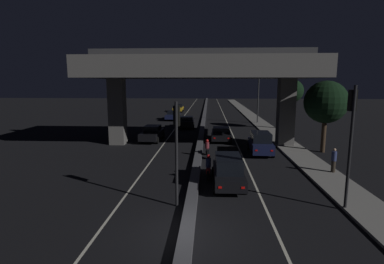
% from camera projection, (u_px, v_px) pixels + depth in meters
% --- Properties ---
extents(ground_plane, '(200.00, 200.00, 0.00)m').
position_uv_depth(ground_plane, '(187.00, 234.00, 11.73)').
color(ground_plane, black).
extents(lane_line_left_inner, '(0.12, 126.00, 0.00)m').
position_uv_depth(lane_line_left_inner, '(181.00, 121.00, 46.40)').
color(lane_line_left_inner, beige).
rests_on(lane_line_left_inner, ground_plane).
extents(lane_line_right_inner, '(0.12, 126.00, 0.00)m').
position_uv_depth(lane_line_right_inner, '(227.00, 121.00, 46.01)').
color(lane_line_right_inner, beige).
rests_on(lane_line_right_inner, ground_plane).
extents(median_divider, '(0.57, 126.00, 0.29)m').
position_uv_depth(median_divider, '(204.00, 120.00, 46.18)').
color(median_divider, '#4C4C51').
rests_on(median_divider, ground_plane).
extents(sidewalk_right, '(2.28, 126.00, 0.13)m').
position_uv_depth(sidewalk_right, '(266.00, 128.00, 38.84)').
color(sidewalk_right, gray).
rests_on(sidewalk_right, ground_plane).
extents(elevated_overpass, '(20.70, 9.07, 8.94)m').
position_uv_depth(elevated_overpass, '(200.00, 71.00, 27.40)').
color(elevated_overpass, '#5B5956').
rests_on(elevated_overpass, ground_plane).
extents(traffic_light_left_of_median, '(0.30, 0.49, 5.02)m').
position_uv_depth(traffic_light_left_of_median, '(177.00, 136.00, 13.93)').
color(traffic_light_left_of_median, black).
rests_on(traffic_light_left_of_median, ground_plane).
extents(traffic_light_right_of_median, '(0.30, 0.49, 5.76)m').
position_uv_depth(traffic_light_right_of_median, '(351.00, 127.00, 13.40)').
color(traffic_light_right_of_median, black).
rests_on(traffic_light_right_of_median, ground_plane).
extents(street_lamp, '(1.96, 0.32, 8.31)m').
position_uv_depth(street_lamp, '(257.00, 90.00, 42.77)').
color(street_lamp, '#2D2D30').
rests_on(street_lamp, ground_plane).
extents(car_black_lead, '(1.86, 4.58, 1.67)m').
position_uv_depth(car_black_lead, '(228.00, 170.00, 17.31)').
color(car_black_lead, black).
rests_on(car_black_lead, ground_plane).
extents(car_dark_blue_second, '(1.93, 3.97, 1.82)m').
position_uv_depth(car_dark_blue_second, '(261.00, 143.00, 24.78)').
color(car_dark_blue_second, '#141938').
rests_on(car_dark_blue_second, ground_plane).
extents(car_black_third, '(2.11, 4.26, 1.40)m').
position_uv_depth(car_black_third, '(221.00, 134.00, 30.43)').
color(car_black_third, black).
rests_on(car_black_third, ground_plane).
extents(car_black_lead_oncoming, '(2.01, 4.72, 1.54)m').
position_uv_depth(car_black_lead_oncoming, '(152.00, 133.00, 30.41)').
color(car_black_lead_oncoming, black).
rests_on(car_black_lead_oncoming, ground_plane).
extents(car_black_second_oncoming, '(2.16, 4.20, 1.47)m').
position_uv_depth(car_black_second_oncoming, '(187.00, 122.00, 39.16)').
color(car_black_second_oncoming, black).
rests_on(car_black_second_oncoming, ground_plane).
extents(car_dark_blue_third_oncoming, '(2.09, 4.87, 1.38)m').
position_uv_depth(car_dark_blue_third_oncoming, '(173.00, 115.00, 47.55)').
color(car_dark_blue_third_oncoming, '#141938').
rests_on(car_dark_blue_third_oncoming, ground_plane).
extents(car_taxi_yellow_fourth_oncoming, '(1.99, 4.58, 1.47)m').
position_uv_depth(car_taxi_yellow_fourth_oncoming, '(178.00, 108.00, 60.37)').
color(car_taxi_yellow_fourth_oncoming, gold).
rests_on(car_taxi_yellow_fourth_oncoming, ground_plane).
extents(motorcycle_red_filtering_near, '(0.34, 1.79, 1.49)m').
position_uv_depth(motorcycle_red_filtering_near, '(208.00, 168.00, 18.55)').
color(motorcycle_red_filtering_near, black).
rests_on(motorcycle_red_filtering_near, ground_plane).
extents(motorcycle_black_filtering_mid, '(0.34, 1.96, 1.42)m').
position_uv_depth(motorcycle_black_filtering_mid, '(207.00, 149.00, 23.85)').
color(motorcycle_black_filtering_mid, black).
rests_on(motorcycle_black_filtering_mid, ground_plane).
extents(pedestrian_on_sidewalk, '(0.32, 0.32, 1.58)m').
position_uv_depth(pedestrian_on_sidewalk, '(334.00, 160.00, 19.26)').
color(pedestrian_on_sidewalk, '#2D261E').
rests_on(pedestrian_on_sidewalk, sidewalk_right).
extents(roadside_tree_kerbside_near, '(3.54, 3.54, 6.03)m').
position_uv_depth(roadside_tree_kerbside_near, '(326.00, 102.00, 24.82)').
color(roadside_tree_kerbside_near, '#38281C').
rests_on(roadside_tree_kerbside_near, ground_plane).
extents(roadside_tree_kerbside_mid, '(2.81, 2.81, 6.24)m').
position_uv_depth(roadside_tree_kerbside_mid, '(292.00, 92.00, 36.72)').
color(roadside_tree_kerbside_mid, '#2D2116').
rests_on(roadside_tree_kerbside_mid, ground_plane).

